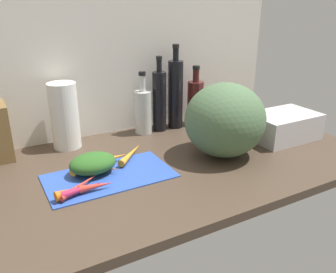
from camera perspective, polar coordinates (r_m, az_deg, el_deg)
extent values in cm
cube|color=#47382B|center=(123.49, -4.79, -5.47)|extent=(170.00, 80.00, 3.00)
cube|color=silver|center=(148.33, -11.49, 11.59)|extent=(170.00, 3.00, 60.00)
cube|color=#2D51B7|center=(116.87, -9.55, -6.31)|extent=(41.12, 22.79, 0.80)
cone|color=orange|center=(127.55, -6.13, -2.84)|extent=(14.22, 13.91, 2.53)
cone|color=orange|center=(106.42, -15.29, -8.60)|extent=(10.67, 4.43, 2.98)
cone|color=orange|center=(119.28, -11.22, -4.91)|extent=(12.36, 12.21, 2.62)
cone|color=orange|center=(124.27, -9.42, -3.60)|extent=(13.64, 4.85, 2.90)
cone|color=#B2264C|center=(107.16, -13.91, -8.31)|extent=(13.27, 4.75, 2.73)
cone|color=orange|center=(121.56, -13.24, -4.51)|extent=(12.65, 9.34, 2.84)
cone|color=red|center=(109.99, -14.03, -7.70)|extent=(15.63, 11.57, 2.06)
cone|color=red|center=(108.15, -11.59, -7.91)|extent=(10.66, 3.15, 2.39)
cone|color=orange|center=(121.79, -12.36, -4.25)|extent=(10.95, 5.17, 3.31)
ellipsoid|color=#2D6023|center=(117.72, -12.18, -4.30)|extent=(15.46, 11.89, 6.54)
ellipsoid|color=#4C6B47|center=(128.28, 9.28, 2.67)|extent=(29.71, 28.75, 27.18)
cylinder|color=white|center=(139.50, -16.55, 3.24)|extent=(10.69, 10.69, 25.61)
cylinder|color=silver|center=(150.50, -4.09, 3.95)|extent=(7.31, 7.31, 18.40)
cylinder|color=silver|center=(147.24, -4.22, 8.63)|extent=(2.60, 2.60, 6.79)
cylinder|color=black|center=(146.38, -4.26, 10.23)|extent=(2.99, 2.99, 1.60)
cylinder|color=black|center=(152.43, -1.41, 5.69)|extent=(5.99, 5.99, 25.90)
cylinder|color=black|center=(149.01, -1.47, 11.43)|extent=(2.24, 2.24, 5.05)
cylinder|color=black|center=(148.48, -1.48, 12.69)|extent=(2.58, 2.58, 1.60)
cylinder|color=black|center=(155.82, 1.23, 6.81)|extent=(6.60, 6.60, 29.97)
cylinder|color=black|center=(152.36, 1.28, 13.26)|extent=(2.51, 2.51, 5.37)
cylinder|color=black|center=(151.91, 1.29, 14.56)|extent=(2.89, 2.89, 1.60)
cylinder|color=#471919|center=(161.46, 4.46, 5.44)|extent=(7.34, 7.34, 19.99)
cylinder|color=#471919|center=(158.45, 4.59, 9.89)|extent=(2.83, 2.83, 5.60)
cylinder|color=black|center=(157.78, 4.63, 11.17)|extent=(3.26, 3.26, 1.60)
cube|color=silver|center=(152.78, 18.27, 1.65)|extent=(27.84, 18.79, 10.76)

